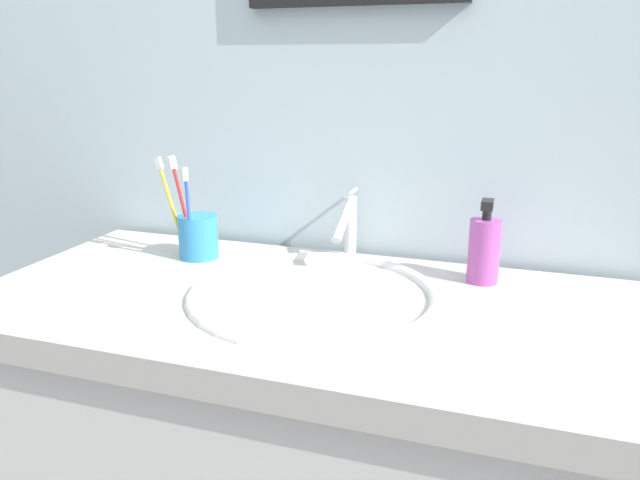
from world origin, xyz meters
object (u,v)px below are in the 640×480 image
(toothbrush_blue, at_px, (188,208))
(toothbrush_green, at_px, (181,199))
(toothbrush_cup, at_px, (198,237))
(toothbrush_yellow, at_px, (170,200))
(faucet, at_px, (348,224))
(toothbrush_red, at_px, (182,201))
(soap_dispenser, at_px, (484,249))

(toothbrush_blue, bearing_deg, toothbrush_green, 131.50)
(toothbrush_green, height_order, toothbrush_blue, toothbrush_green)
(toothbrush_cup, xyz_separation_m, toothbrush_yellow, (-0.06, -0.01, 0.07))
(faucet, bearing_deg, toothbrush_cup, -164.31)
(faucet, height_order, toothbrush_green, toothbrush_green)
(toothbrush_red, height_order, toothbrush_blue, toothbrush_red)
(faucet, height_order, toothbrush_cup, faucet)
(soap_dispenser, bearing_deg, toothbrush_blue, -172.72)
(faucet, relative_size, toothbrush_green, 0.75)
(toothbrush_red, bearing_deg, toothbrush_cup, 45.77)
(toothbrush_cup, relative_size, toothbrush_blue, 0.47)
(toothbrush_cup, bearing_deg, toothbrush_green, 160.84)
(toothbrush_cup, bearing_deg, soap_dispenser, 3.42)
(toothbrush_red, bearing_deg, soap_dispenser, 5.31)
(toothbrush_red, distance_m, soap_dispenser, 0.58)
(toothbrush_cup, bearing_deg, toothbrush_yellow, -172.70)
(faucet, relative_size, toothbrush_cup, 1.68)
(toothbrush_blue, relative_size, soap_dispenser, 1.21)
(toothbrush_green, distance_m, toothbrush_yellow, 0.03)
(faucet, distance_m, soap_dispenser, 0.27)
(toothbrush_cup, xyz_separation_m, toothbrush_blue, (0.00, -0.04, 0.07))
(faucet, distance_m, toothbrush_green, 0.34)
(faucet, height_order, toothbrush_blue, toothbrush_blue)
(toothbrush_cup, relative_size, toothbrush_yellow, 0.44)
(toothbrush_green, bearing_deg, soap_dispenser, 1.77)
(faucet, relative_size, soap_dispenser, 0.95)
(toothbrush_cup, bearing_deg, faucet, 15.69)
(toothbrush_cup, xyz_separation_m, toothbrush_red, (-0.02, -0.02, 0.08))
(toothbrush_blue, distance_m, toothbrush_yellow, 0.07)
(toothbrush_green, xyz_separation_m, soap_dispenser, (0.60, 0.02, -0.05))
(faucet, distance_m, toothbrush_yellow, 0.36)
(toothbrush_blue, height_order, toothbrush_yellow, toothbrush_yellow)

